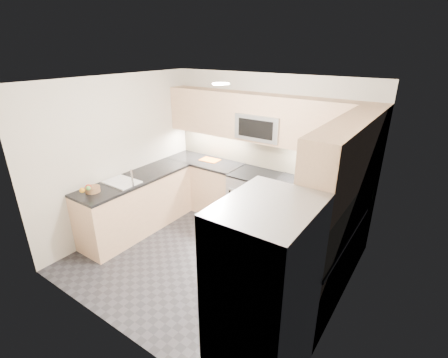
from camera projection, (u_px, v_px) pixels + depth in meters
floor at (210, 259)px, 4.74m from camera, size 3.60×3.20×0.00m
ceiling at (207, 82)px, 3.78m from camera, size 3.60×3.20×0.02m
wall_back at (266, 150)px, 5.48m from camera, size 3.60×0.02×2.50m
wall_front at (106, 234)px, 3.05m from camera, size 3.60×0.02×2.50m
wall_left at (120, 156)px, 5.21m from camera, size 0.02×3.20×2.50m
wall_right at (349, 219)px, 3.31m from camera, size 0.02×3.20×2.50m
base_cab_back_left at (205, 185)px, 6.13m from camera, size 1.42×0.60×0.90m
base_cab_back_right at (317, 217)px, 4.98m from camera, size 1.42×0.60×0.90m
base_cab_right at (317, 265)px, 3.89m from camera, size 0.60×1.70×0.90m
base_cab_peninsula at (137, 205)px, 5.36m from camera, size 0.60×2.00×0.90m
countertop_back_left at (205, 161)px, 5.95m from camera, size 1.42×0.63×0.04m
countertop_back_right at (321, 189)px, 4.80m from camera, size 1.42×0.63×0.04m
countertop_right at (322, 231)px, 3.71m from camera, size 0.63×1.70×0.04m
countertop_peninsula at (134, 179)px, 5.18m from camera, size 0.63×2.00×0.04m
upper_cab_back at (263, 118)px, 5.12m from camera, size 3.60×0.35×0.75m
upper_cab_right at (347, 155)px, 3.40m from camera, size 0.35×1.95×0.75m
backsplash_back at (266, 154)px, 5.49m from camera, size 3.60×0.01×0.51m
backsplash_right at (359, 207)px, 3.68m from camera, size 0.01×2.30×0.51m
gas_range at (255, 200)px, 5.53m from camera, size 0.76×0.65×0.91m
range_cooktop at (256, 175)px, 5.36m from camera, size 0.76×0.65×0.03m
oven_door_glass at (245, 207)px, 5.29m from camera, size 0.62×0.02×0.45m
oven_handle at (245, 193)px, 5.17m from camera, size 0.60×0.02×0.02m
microwave at (262, 126)px, 5.15m from camera, size 0.76×0.40×0.40m
microwave_door at (255, 129)px, 5.00m from camera, size 0.60×0.01×0.28m
refrigerator at (264, 298)px, 2.76m from camera, size 0.70×0.90×1.80m
fridge_handle_left at (216, 289)px, 2.80m from camera, size 0.02×0.02×1.20m
fridge_handle_right at (238, 267)px, 3.07m from camera, size 0.02×0.02×1.20m
sink_basin at (122, 186)px, 5.00m from camera, size 0.52×0.38×0.16m
faucet at (132, 178)px, 4.79m from camera, size 0.03×0.03×0.28m
utensil_bowl at (362, 192)px, 4.47m from camera, size 0.29×0.29×0.16m
cutting_board at (210, 160)px, 5.95m from camera, size 0.35×0.25×0.01m
fruit_basket at (93, 189)px, 4.65m from camera, size 0.26×0.26×0.08m
fruit_apple at (88, 187)px, 4.54m from camera, size 0.08×0.08×0.08m
fruit_pear at (88, 188)px, 4.51m from camera, size 0.06×0.06×0.06m
dish_towel_check at (234, 200)px, 5.31m from camera, size 0.17×0.06×0.32m
fruit_orange at (82, 190)px, 4.45m from camera, size 0.07×0.07×0.07m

